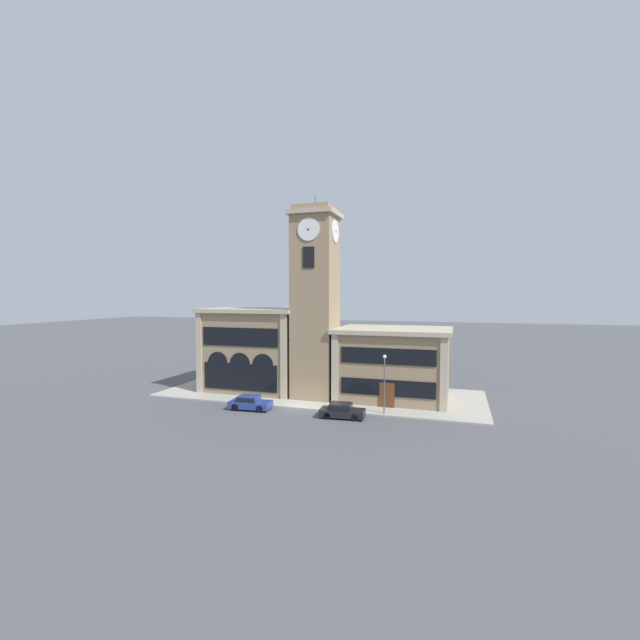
% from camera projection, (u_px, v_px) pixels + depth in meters
% --- Properties ---
extents(ground_plane, '(300.00, 300.00, 0.00)m').
position_uv_depth(ground_plane, '(299.00, 409.00, 42.55)').
color(ground_plane, '#4C4C51').
extents(sidewalk_kerb, '(36.11, 13.76, 0.15)m').
position_uv_depth(sidewalk_kerb, '(320.00, 393.00, 49.09)').
color(sidewalk_kerb, '#A39E93').
rests_on(sidewalk_kerb, ground_plane).
extents(clock_tower, '(5.13, 5.13, 22.12)m').
position_uv_depth(clock_tower, '(315.00, 303.00, 46.81)').
color(clock_tower, '#937A5B').
rests_on(clock_tower, ground_plane).
extents(town_hall_left_wing, '(11.90, 9.56, 9.80)m').
position_uv_depth(town_hall_left_wing, '(257.00, 348.00, 51.68)').
color(town_hall_left_wing, '#937A5B').
rests_on(town_hall_left_wing, ground_plane).
extents(town_hall_right_wing, '(12.24, 9.56, 7.79)m').
position_uv_depth(town_hall_right_wing, '(393.00, 363.00, 46.75)').
color(town_hall_right_wing, '#937A5B').
rests_on(town_hall_right_wing, ground_plane).
extents(parked_car_near, '(4.23, 2.17, 1.39)m').
position_uv_depth(parked_car_near, '(250.00, 402.00, 42.44)').
color(parked_car_near, navy).
rests_on(parked_car_near, ground_plane).
extents(parked_car_mid, '(4.24, 2.12, 1.36)m').
position_uv_depth(parked_car_mid, '(342.00, 410.00, 39.57)').
color(parked_car_mid, black).
rests_on(parked_car_mid, ground_plane).
extents(street_lamp, '(0.36, 0.36, 5.60)m').
position_uv_depth(street_lamp, '(384.00, 375.00, 40.38)').
color(street_lamp, '#4C4C51').
rests_on(street_lamp, sidewalk_kerb).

